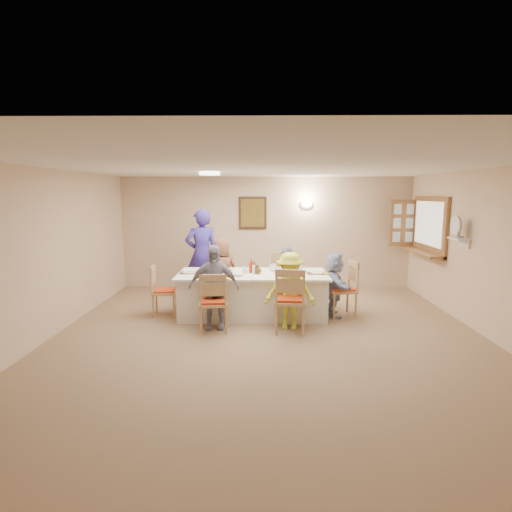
{
  "coord_description": "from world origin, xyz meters",
  "views": [
    {
      "loc": [
        -0.12,
        -5.48,
        2.13
      ],
      "look_at": [
        -0.2,
        1.4,
        1.05
      ],
      "focal_mm": 28.0,
      "sensor_mm": 36.0,
      "label": 1
    }
  ],
  "objects_px": {
    "chair_left_end": "(165,290)",
    "diner_front_right": "(290,291)",
    "desk_fan": "(458,229)",
    "diner_right_end": "(334,285)",
    "diner_front_left": "(214,287)",
    "chair_back_left": "(223,279)",
    "chair_right_end": "(341,289)",
    "condiment_ketchup": "(251,266)",
    "diner_back_left": "(222,272)",
    "caregiver": "(202,254)",
    "chair_front_right": "(290,299)",
    "chair_front_left": "(213,301)",
    "diner_back_right": "(285,276)",
    "chair_back_right": "(284,278)",
    "dining_table": "(253,294)",
    "serving_hatch": "(430,226)"
  },
  "relations": [
    {
      "from": "chair_left_end",
      "to": "diner_front_right",
      "type": "height_order",
      "value": "diner_front_right"
    },
    {
      "from": "desk_fan",
      "to": "diner_right_end",
      "type": "distance_m",
      "value": 2.19
    },
    {
      "from": "diner_front_left",
      "to": "chair_back_left",
      "type": "bearing_deg",
      "value": 86.88
    },
    {
      "from": "chair_right_end",
      "to": "condiment_ketchup",
      "type": "distance_m",
      "value": 1.62
    },
    {
      "from": "chair_left_end",
      "to": "diner_back_left",
      "type": "relative_size",
      "value": 0.69
    },
    {
      "from": "diner_back_left",
      "to": "diner_front_left",
      "type": "relative_size",
      "value": 0.96
    },
    {
      "from": "chair_right_end",
      "to": "diner_right_end",
      "type": "xyz_separation_m",
      "value": [
        -0.13,
        0.0,
        0.07
      ]
    },
    {
      "from": "caregiver",
      "to": "chair_front_right",
      "type": "bearing_deg",
      "value": 113.12
    },
    {
      "from": "chair_front_left",
      "to": "chair_left_end",
      "type": "height_order",
      "value": "chair_front_left"
    },
    {
      "from": "diner_back_left",
      "to": "diner_back_right",
      "type": "xyz_separation_m",
      "value": [
        1.2,
        0.0,
        -0.08
      ]
    },
    {
      "from": "chair_front_left",
      "to": "diner_right_end",
      "type": "distance_m",
      "value": 2.17
    },
    {
      "from": "diner_back_right",
      "to": "diner_right_end",
      "type": "bearing_deg",
      "value": 135.28
    },
    {
      "from": "chair_front_right",
      "to": "diner_back_left",
      "type": "bearing_deg",
      "value": -44.63
    },
    {
      "from": "desk_fan",
      "to": "diner_front_right",
      "type": "height_order",
      "value": "desk_fan"
    },
    {
      "from": "diner_front_left",
      "to": "diner_right_end",
      "type": "bearing_deg",
      "value": 15.48
    },
    {
      "from": "chair_back_right",
      "to": "desk_fan",
      "type": "bearing_deg",
      "value": -32.37
    },
    {
      "from": "desk_fan",
      "to": "diner_front_right",
      "type": "distance_m",
      "value": 2.94
    },
    {
      "from": "dining_table",
      "to": "chair_back_right",
      "type": "relative_size",
      "value": 2.59
    },
    {
      "from": "chair_front_right",
      "to": "chair_right_end",
      "type": "xyz_separation_m",
      "value": [
        0.95,
        0.8,
        -0.02
      ]
    },
    {
      "from": "desk_fan",
      "to": "chair_front_left",
      "type": "bearing_deg",
      "value": -172.33
    },
    {
      "from": "diner_front_right",
      "to": "diner_right_end",
      "type": "distance_m",
      "value": 1.07
    },
    {
      "from": "chair_right_end",
      "to": "diner_front_left",
      "type": "distance_m",
      "value": 2.26
    },
    {
      "from": "serving_hatch",
      "to": "chair_left_end",
      "type": "distance_m",
      "value": 5.24
    },
    {
      "from": "chair_back_right",
      "to": "diner_back_right",
      "type": "relative_size",
      "value": 0.88
    },
    {
      "from": "dining_table",
      "to": "diner_front_left",
      "type": "bearing_deg",
      "value": -131.42
    },
    {
      "from": "caregiver",
      "to": "condiment_ketchup",
      "type": "relative_size",
      "value": 7.36
    },
    {
      "from": "chair_left_end",
      "to": "chair_right_end",
      "type": "distance_m",
      "value": 3.1
    },
    {
      "from": "serving_hatch",
      "to": "chair_back_right",
      "type": "xyz_separation_m",
      "value": [
        -2.87,
        -0.28,
        -1.0
      ]
    },
    {
      "from": "diner_back_left",
      "to": "diner_back_right",
      "type": "distance_m",
      "value": 1.2
    },
    {
      "from": "desk_fan",
      "to": "chair_front_right",
      "type": "relative_size",
      "value": 0.29
    },
    {
      "from": "diner_right_end",
      "to": "diner_back_right",
      "type": "bearing_deg",
      "value": 47.24
    },
    {
      "from": "desk_fan",
      "to": "chair_back_left",
      "type": "height_order",
      "value": "desk_fan"
    },
    {
      "from": "chair_front_left",
      "to": "diner_back_left",
      "type": "xyz_separation_m",
      "value": [
        0.0,
        1.48,
        0.17
      ]
    },
    {
      "from": "serving_hatch",
      "to": "chair_back_right",
      "type": "height_order",
      "value": "serving_hatch"
    },
    {
      "from": "chair_back_right",
      "to": "chair_front_left",
      "type": "bearing_deg",
      "value": -138.07
    },
    {
      "from": "serving_hatch",
      "to": "chair_left_end",
      "type": "xyz_separation_m",
      "value": [
        -5.02,
        -1.08,
        -1.05
      ]
    },
    {
      "from": "chair_right_end",
      "to": "diner_right_end",
      "type": "distance_m",
      "value": 0.15
    },
    {
      "from": "chair_back_right",
      "to": "chair_front_right",
      "type": "xyz_separation_m",
      "value": [
        0.0,
        -1.6,
        0.01
      ]
    },
    {
      "from": "dining_table",
      "to": "chair_right_end",
      "type": "xyz_separation_m",
      "value": [
        1.55,
        0.0,
        0.11
      ]
    },
    {
      "from": "chair_left_end",
      "to": "caregiver",
      "type": "xyz_separation_m",
      "value": [
        0.5,
        1.15,
        0.47
      ]
    },
    {
      "from": "chair_back_left",
      "to": "chair_left_end",
      "type": "xyz_separation_m",
      "value": [
        -0.95,
        -0.8,
        -0.04
      ]
    },
    {
      "from": "chair_back_left",
      "to": "condiment_ketchup",
      "type": "xyz_separation_m",
      "value": [
        0.58,
        -0.75,
        0.4
      ]
    },
    {
      "from": "chair_back_left",
      "to": "diner_back_right",
      "type": "xyz_separation_m",
      "value": [
        1.2,
        -0.12,
        0.08
      ]
    },
    {
      "from": "chair_back_right",
      "to": "caregiver",
      "type": "height_order",
      "value": "caregiver"
    },
    {
      "from": "chair_front_left",
      "to": "caregiver",
      "type": "xyz_separation_m",
      "value": [
        -0.45,
        1.95,
        0.44
      ]
    },
    {
      "from": "caregiver",
      "to": "chair_right_end",
      "type": "bearing_deg",
      "value": 139.02
    },
    {
      "from": "serving_hatch",
      "to": "chair_front_left",
      "type": "distance_m",
      "value": 4.6
    },
    {
      "from": "dining_table",
      "to": "chair_front_right",
      "type": "bearing_deg",
      "value": -53.13
    },
    {
      "from": "chair_back_right",
      "to": "chair_front_right",
      "type": "relative_size",
      "value": 0.97
    },
    {
      "from": "diner_back_right",
      "to": "serving_hatch",
      "type": "bearing_deg",
      "value": -177.05
    }
  ]
}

